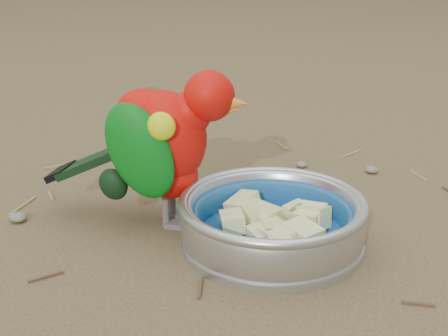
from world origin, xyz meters
The scene contains 6 objects.
ground centered at (0.00, 0.00, 0.00)m, with size 60.00×60.00×0.00m, color brown.
food_bowl centered at (0.04, 0.05, 0.01)m, with size 0.22×0.22×0.02m, color #B2B2BA.
bowl_wall centered at (0.04, 0.05, 0.04)m, with size 0.22×0.22×0.04m, color #B2B2BA, non-canonical shape.
fruit_wedges centered at (0.04, 0.05, 0.03)m, with size 0.13×0.13×0.03m, color beige, non-canonical shape.
lory_parrot centered at (-0.11, 0.05, 0.10)m, with size 0.11×0.24×0.19m, color #C00C06, non-canonical shape.
ground_debris centered at (-0.04, 0.09, 0.00)m, with size 0.90×0.80×0.01m, color olive, non-canonical shape.
Camera 1 is at (0.29, -0.56, 0.35)m, focal length 50.00 mm.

